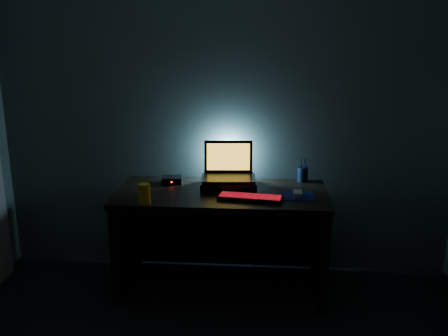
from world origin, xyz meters
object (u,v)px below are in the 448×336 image
at_px(juice_glass, 144,194).
at_px(router, 172,180).
at_px(laptop, 228,169).
at_px(pen_cup, 303,174).
at_px(keyboard, 250,197).
at_px(mouse, 298,194).

height_order(juice_glass, router, juice_glass).
distance_m(laptop, pen_cup, 0.58).
bearing_deg(router, keyboard, -37.06).
relative_size(mouse, juice_glass, 0.72).
bearing_deg(laptop, juice_glass, -142.76).
relative_size(laptop, juice_glass, 2.91).
distance_m(mouse, juice_glass, 1.05).
distance_m(laptop, juice_glass, 0.70).
bearing_deg(keyboard, mouse, 23.72).
distance_m(laptop, mouse, 0.56).
distance_m(laptop, keyboard, 0.38).
relative_size(laptop, router, 2.49).
height_order(pen_cup, juice_glass, juice_glass).
relative_size(mouse, pen_cup, 0.89).
bearing_deg(keyboard, router, 158.66).
xyz_separation_m(laptop, mouse, (0.50, -0.23, -0.10)).
distance_m(pen_cup, juice_glass, 1.24).
xyz_separation_m(mouse, pen_cup, (0.06, 0.37, 0.04)).
xyz_separation_m(laptop, pen_cup, (0.56, 0.14, -0.07)).
bearing_deg(mouse, laptop, 154.71).
height_order(keyboard, pen_cup, pen_cup).
bearing_deg(laptop, mouse, -29.07).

